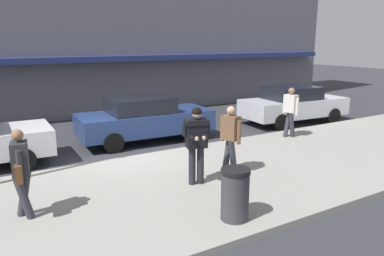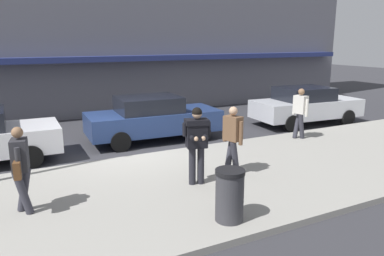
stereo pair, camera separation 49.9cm
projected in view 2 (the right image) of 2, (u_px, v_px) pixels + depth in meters
The scene contains 10 objects.
ground_plane at pixel (133, 158), 11.08m from camera, with size 80.00×80.00×0.00m, color #333338.
sidewalk at pixel (211, 181), 9.05m from camera, with size 32.00×5.30×0.14m, color #99968E.
curb_paint_line at pixel (164, 152), 11.57m from camera, with size 28.00×0.12×0.01m, color silver.
parked_sedan_mid at pixel (153, 118), 12.81m from camera, with size 4.58×2.10×1.54m.
parked_sedan_far at pixel (306, 105), 15.34m from camera, with size 4.62×2.18×1.54m.
man_texting_on_phone at pixel (197, 138), 8.43m from camera, with size 0.63×0.64×1.81m.
pedestrian_in_light_coat at pixel (300, 110), 12.50m from camera, with size 0.39×0.59×1.70m.
pedestrian_with_bag at pixel (20, 165), 7.02m from camera, with size 0.38×0.72×1.70m.
pedestrian_dark_coat at pixel (233, 136), 9.14m from camera, with size 0.41×0.58×1.70m.
trash_bin at pixel (230, 195), 6.82m from camera, with size 0.55×0.55×0.98m.
Camera 2 is at (-3.31, -10.20, 3.39)m, focal length 35.00 mm.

